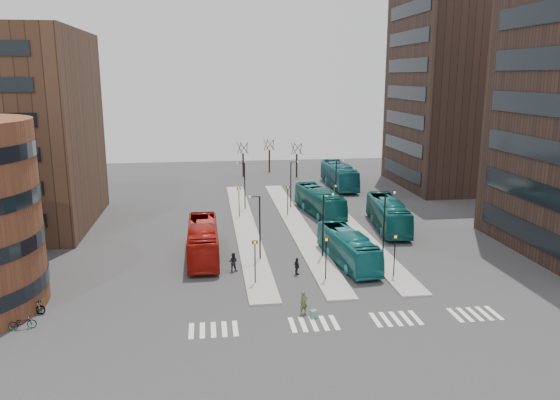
{
  "coord_description": "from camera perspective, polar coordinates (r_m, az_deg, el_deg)",
  "views": [
    {
      "loc": [
        -8.06,
        -30.78,
        17.02
      ],
      "look_at": [
        -1.06,
        21.35,
        5.0
      ],
      "focal_mm": 35.0,
      "sensor_mm": 36.0,
      "label": 1
    }
  ],
  "objects": [
    {
      "name": "commuter_c",
      "position": [
        51.97,
        6.26,
        -5.39
      ],
      "size": [
        0.98,
        1.19,
        1.6
      ],
      "primitive_type": "imported",
      "rotation": [
        0.0,
        0.0,
        4.27
      ],
      "color": "black",
      "rests_on": "ground"
    },
    {
      "name": "teal_bus_c",
      "position": [
        62.98,
        11.21,
        -1.47
      ],
      "size": [
        4.14,
        12.3,
        3.36
      ],
      "primitive_type": "imported",
      "rotation": [
        0.0,
        0.0,
        -0.11
      ],
      "color": "#125A5A",
      "rests_on": "ground"
    },
    {
      "name": "island_mid",
      "position": [
        63.9,
        1.69,
        -2.51
      ],
      "size": [
        2.5,
        45.0,
        0.15
      ],
      "primitive_type": "cube",
      "color": "gray",
      "rests_on": "ground"
    },
    {
      "name": "sign_poles",
      "position": [
        56.56,
        2.45,
        -2.11
      ],
      "size": [
        12.45,
        22.12,
        3.65
      ],
      "color": "black",
      "rests_on": "ground"
    },
    {
      "name": "tower_far",
      "position": [
        90.18,
        19.07,
        10.9
      ],
      "size": [
        20.12,
        20.0,
        30.0
      ],
      "color": "#31221B",
      "rests_on": "ground"
    },
    {
      "name": "traveller",
      "position": [
        40.39,
        2.5,
        -10.68
      ],
      "size": [
        0.76,
        0.64,
        1.78
      ],
      "primitive_type": "imported",
      "rotation": [
        0.0,
        0.0,
        0.39
      ],
      "color": "#4E5130",
      "rests_on": "ground"
    },
    {
      "name": "bicycle_far",
      "position": [
        44.61,
        -24.29,
        -10.08
      ],
      "size": [
        1.96,
        1.28,
        0.97
      ],
      "primitive_type": "imported",
      "rotation": [
        0.0,
        0.0,
        1.19
      ],
      "color": "gray",
      "rests_on": "ground"
    },
    {
      "name": "lamp_posts",
      "position": [
        61.24,
        2.6,
        0.18
      ],
      "size": [
        14.04,
        20.24,
        6.12
      ],
      "color": "black",
      "rests_on": "ground"
    },
    {
      "name": "commuter_a",
      "position": [
        49.0,
        -4.92,
        -6.45
      ],
      "size": [
        0.99,
        0.88,
        1.69
      ],
      "primitive_type": "imported",
      "rotation": [
        0.0,
        0.0,
        2.79
      ],
      "color": "black",
      "rests_on": "ground"
    },
    {
      "name": "teal_bus_a",
      "position": [
        50.97,
        7.1,
        -4.94
      ],
      "size": [
        3.68,
        11.07,
        3.02
      ],
      "primitive_type": "imported",
      "rotation": [
        0.0,
        0.0,
        0.11
      ],
      "color": "#156869",
      "rests_on": "ground"
    },
    {
      "name": "teal_bus_d",
      "position": [
        85.45,
        6.19,
        2.57
      ],
      "size": [
        3.12,
        13.24,
        3.69
      ],
      "primitive_type": "imported",
      "rotation": [
        0.0,
        0.0,
        0.0
      ],
      "color": "#145A67",
      "rests_on": "ground"
    },
    {
      "name": "bare_trees",
      "position": [
        95.14,
        -1.09,
        4.23
      ],
      "size": [
        10.97,
        8.14,
        5.9
      ],
      "color": "black",
      "rests_on": "ground"
    },
    {
      "name": "island_left",
      "position": [
        63.23,
        -3.69,
        -2.7
      ],
      "size": [
        2.5,
        45.0,
        0.15
      ],
      "primitive_type": "cube",
      "color": "gray",
      "rests_on": "ground"
    },
    {
      "name": "island_right",
      "position": [
        65.11,
        6.91,
        -2.31
      ],
      "size": [
        2.5,
        45.0,
        0.15
      ],
      "primitive_type": "cube",
      "color": "gray",
      "rests_on": "ground"
    },
    {
      "name": "suitcase",
      "position": [
        40.12,
        3.52,
        -11.8
      ],
      "size": [
        0.55,
        0.49,
        0.57
      ],
      "primitive_type": "cube",
      "rotation": [
        0.0,
        0.0,
        0.32
      ],
      "color": "#1D369F",
      "rests_on": "ground"
    },
    {
      "name": "teal_bus_b",
      "position": [
        68.44,
        4.13,
        -0.14
      ],
      "size": [
        4.53,
        12.11,
        3.3
      ],
      "primitive_type": "imported",
      "rotation": [
        0.0,
        0.0,
        0.15
      ],
      "color": "#115957",
      "rests_on": "ground"
    },
    {
      "name": "red_bus",
      "position": [
        52.72,
        -8.06,
        -4.2
      ],
      "size": [
        2.86,
        11.9,
        3.31
      ],
      "primitive_type": "imported",
      "rotation": [
        0.0,
        0.0,
        0.01
      ],
      "color": "#A1130C",
      "rests_on": "ground"
    },
    {
      "name": "bicycle_mid",
      "position": [
        44.24,
        -24.44,
        -10.21
      ],
      "size": [
        1.86,
        0.7,
        1.09
      ],
      "primitive_type": "imported",
      "rotation": [
        0.0,
        0.0,
        1.47
      ],
      "color": "gray",
      "rests_on": "ground"
    },
    {
      "name": "crosswalk_stripes",
      "position": [
        39.94,
        7.5,
        -12.46
      ],
      "size": [
        22.35,
        2.4,
        0.01
      ],
      "color": "silver",
      "rests_on": "ground"
    },
    {
      "name": "commuter_b",
      "position": [
        47.96,
        1.78,
        -6.94
      ],
      "size": [
        0.62,
        0.97,
        1.54
      ],
      "primitive_type": "imported",
      "rotation": [
        0.0,
        0.0,
        1.86
      ],
      "color": "black",
      "rests_on": "ground"
    },
    {
      "name": "ground",
      "position": [
        36.08,
        6.41,
        -15.36
      ],
      "size": [
        160.0,
        160.0,
        0.0
      ],
      "primitive_type": "plane",
      "color": "#2D2D30",
      "rests_on": "ground"
    },
    {
      "name": "bicycle_near",
      "position": [
        42.26,
        -25.32,
        -11.5
      ],
      "size": [
        1.86,
        0.92,
        0.94
      ],
      "primitive_type": "imported",
      "rotation": [
        0.0,
        0.0,
        1.75
      ],
      "color": "gray",
      "rests_on": "ground"
    }
  ]
}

